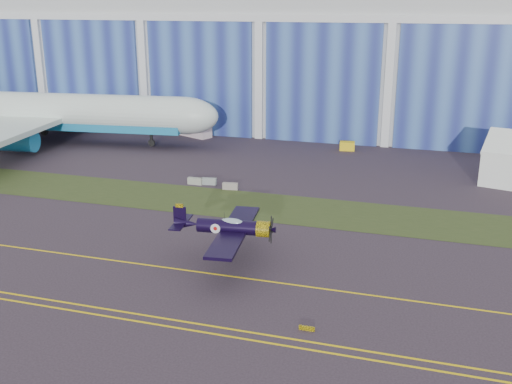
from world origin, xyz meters
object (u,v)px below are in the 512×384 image
(shipping_container, at_px, (196,129))
(warbird, at_px, (228,227))
(jetliner, at_px, (40,72))
(tug, at_px, (347,146))

(shipping_container, bearing_deg, warbird, -39.56)
(jetliner, xyz_separation_m, shipping_container, (23.13, 11.29, -10.68))
(warbird, height_order, tug, warbird)
(jetliner, bearing_deg, warbird, -45.71)
(shipping_container, distance_m, tug, 27.84)
(warbird, relative_size, tug, 5.87)
(shipping_container, bearing_deg, jetliner, -129.09)
(warbird, xyz_separation_m, jetliner, (-46.80, 38.19, 8.47))
(warbird, height_order, jetliner, jetliner)
(jetliner, xyz_separation_m, tug, (50.85, 8.84, -11.30))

